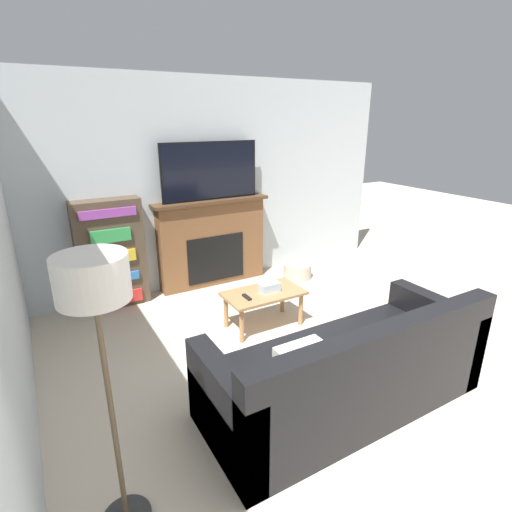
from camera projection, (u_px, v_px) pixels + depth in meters
ground_plane at (426, 455)px, 2.75m from camera, size 18.00×18.00×0.00m
wall_back at (207, 185)px, 5.29m from camera, size 5.60×0.06×2.70m
fireplace at (212, 242)px, 5.42m from camera, size 1.58×0.28×1.18m
tv at (210, 171)px, 5.09m from camera, size 1.31×0.03×0.74m
couch at (347, 373)px, 3.14m from camera, size 2.27×0.92×0.88m
coffee_table at (264, 297)px, 4.35m from camera, size 0.86×0.49×0.41m
tissue_box at (270, 287)px, 4.32m from camera, size 0.22×0.12×0.10m
remote_control at (247, 297)px, 4.18m from camera, size 0.04×0.15×0.02m
bookshelf at (111, 254)px, 4.75m from camera, size 0.78×0.29×1.31m
floor_lamp at (96, 304)px, 1.86m from camera, size 0.34×0.34×1.62m
storage_basket at (297, 271)px, 5.76m from camera, size 0.41×0.41×0.21m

